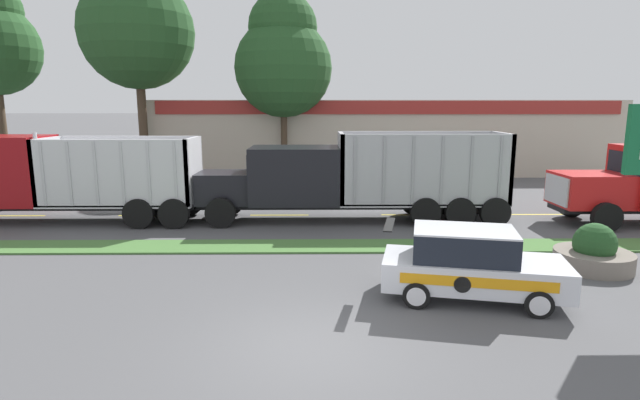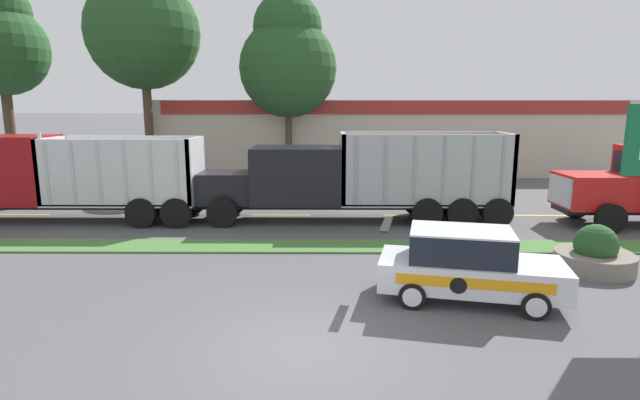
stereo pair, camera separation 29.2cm
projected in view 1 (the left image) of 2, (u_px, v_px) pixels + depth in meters
ground_plane at (311, 348)px, 9.26m from camera, size 600.00×600.00×0.00m
grass_verge at (313, 246)px, 15.85m from camera, size 120.00×1.48×0.06m
centre_line_2 at (15, 216)px, 20.37m from camera, size 2.40×0.14×0.01m
centre_line_3 at (148, 215)px, 20.44m from camera, size 2.40×0.14×0.01m
centre_line_4 at (280, 215)px, 20.50m from camera, size 2.40×0.14×0.01m
centre_line_5 at (410, 215)px, 20.56m from camera, size 2.40×0.14×0.01m
centre_line_6 at (540, 214)px, 20.62m from camera, size 2.40×0.14×0.01m
dump_truck_lead at (330, 181)px, 19.28m from camera, size 11.82×2.59×3.42m
dump_truck_mid at (28, 178)px, 19.03m from camera, size 11.05×2.57×3.48m
rally_car at (470, 264)px, 11.48m from camera, size 4.38×2.54×1.70m
stone_planter at (594, 253)px, 13.68m from camera, size 2.05×2.05×1.28m
store_building_backdrop at (376, 134)px, 36.53m from camera, size 29.82×12.10×4.77m
tree_behind_left at (283, 58)px, 29.24m from camera, size 5.74×5.74×10.92m
tree_behind_right at (136, 20)px, 28.58m from camera, size 6.53×6.53×13.51m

